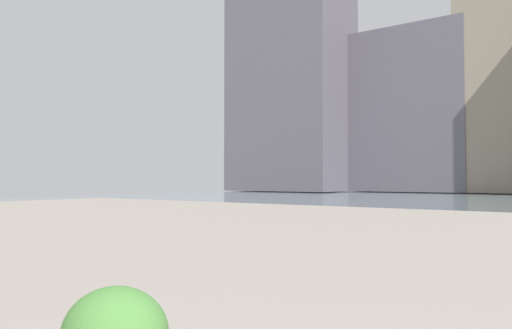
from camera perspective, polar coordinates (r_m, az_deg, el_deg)
name	(u,v)px	position (r m, az deg, el deg)	size (l,w,h in m)	color
building_slab	(508,63)	(72.35, 27.91, 10.66)	(11.61, 11.15, 34.07)	gray
building_annex	(410,113)	(74.09, 17.93, 5.91)	(17.44, 11.11, 23.05)	#5B5660
building_highrise	(291,77)	(74.96, 4.19, 10.43)	(17.07, 11.58, 37.20)	#5B5660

